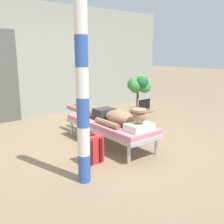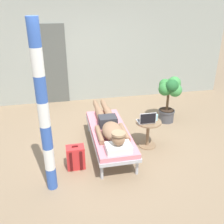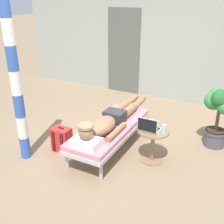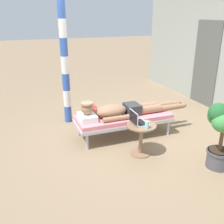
{
  "view_description": "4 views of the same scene",
  "coord_description": "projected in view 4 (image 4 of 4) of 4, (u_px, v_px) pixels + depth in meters",
  "views": [
    {
      "loc": [
        -2.68,
        -3.53,
        1.57
      ],
      "look_at": [
        0.06,
        -0.06,
        0.55
      ],
      "focal_mm": 42.11,
      "sensor_mm": 36.0,
      "label": 1
    },
    {
      "loc": [
        -0.84,
        -4.15,
        2.65
      ],
      "look_at": [
        0.03,
        0.03,
        0.69
      ],
      "focal_mm": 40.79,
      "sensor_mm": 36.0,
      "label": 2
    },
    {
      "loc": [
        1.84,
        -3.65,
        2.44
      ],
      "look_at": [
        -0.07,
        -0.02,
        0.61
      ],
      "focal_mm": 44.46,
      "sensor_mm": 36.0,
      "label": 3
    },
    {
      "loc": [
        4.08,
        -1.96,
        2.2
      ],
      "look_at": [
        -0.15,
        -0.34,
        0.47
      ],
      "focal_mm": 41.69,
      "sensor_mm": 36.0,
      "label": 4
    }
  ],
  "objects": [
    {
      "name": "house_door_panel",
      "position": [
        205.0,
        64.0,
        6.39
      ],
      "size": [
        0.84,
        0.03,
        2.04
      ],
      "primitive_type": "cube",
      "color": "#545651",
      "rests_on": "ground"
    },
    {
      "name": "side_table",
      "position": [
        141.0,
        134.0,
        4.21
      ],
      "size": [
        0.48,
        0.48,
        0.52
      ],
      "color": "#8C6B4C",
      "rests_on": "ground"
    },
    {
      "name": "lounge_chair",
      "position": [
        124.0,
        118.0,
        4.87
      ],
      "size": [
        0.67,
        1.8,
        0.42
      ],
      "color": "#B7B7BC",
      "rests_on": "ground"
    },
    {
      "name": "laptop",
      "position": [
        137.0,
        120.0,
        4.17
      ],
      "size": [
        0.31,
        0.24,
        0.23
      ],
      "color": "silver",
      "rests_on": "side_table"
    },
    {
      "name": "potted_plant",
      "position": [
        224.0,
        125.0,
        3.71
      ],
      "size": [
        0.52,
        0.55,
        1.05
      ],
      "color": "#4C4C51",
      "rests_on": "ground"
    },
    {
      "name": "ground_plane",
      "position": [
        131.0,
        135.0,
        5.0
      ],
      "size": [
        40.0,
        40.0,
        0.0
      ],
      "primitive_type": "plane",
      "color": "#8C7256"
    },
    {
      "name": "drink_glass",
      "position": [
        147.0,
        125.0,
        4.01
      ],
      "size": [
        0.06,
        0.06,
        0.12
      ],
      "primitive_type": "cylinder",
      "color": "#99D8E5",
      "rests_on": "side_table"
    },
    {
      "name": "backpack",
      "position": [
        92.0,
        116.0,
        5.36
      ],
      "size": [
        0.3,
        0.26,
        0.42
      ],
      "color": "red",
      "rests_on": "ground"
    },
    {
      "name": "porch_post",
      "position": [
        65.0,
        65.0,
        5.19
      ],
      "size": [
        0.15,
        0.15,
        2.45
      ],
      "color": "#3359B2",
      "rests_on": "ground"
    },
    {
      "name": "person_reclining",
      "position": [
        122.0,
        110.0,
        4.79
      ],
      "size": [
        0.53,
        2.17,
        0.33
      ],
      "color": "white",
      "rests_on": "lounge_chair"
    }
  ]
}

